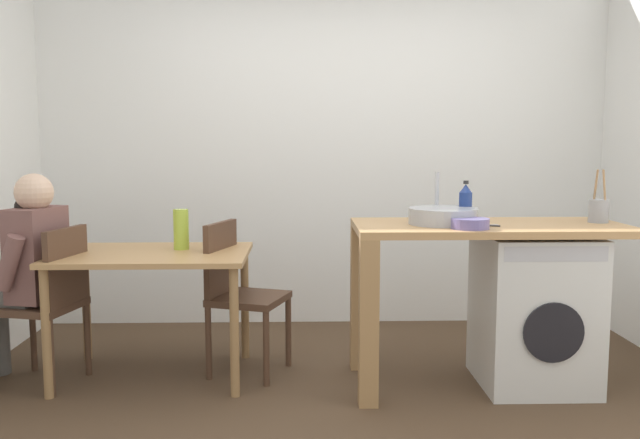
% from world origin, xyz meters
% --- Properties ---
extents(ground_plane, '(5.46, 5.46, 0.00)m').
position_xyz_m(ground_plane, '(0.00, 0.00, 0.00)').
color(ground_plane, '#4C3826').
extents(wall_back, '(4.60, 0.10, 2.70)m').
position_xyz_m(wall_back, '(0.00, 1.75, 1.35)').
color(wall_back, white).
rests_on(wall_back, ground_plane).
extents(dining_table, '(1.10, 0.76, 0.74)m').
position_xyz_m(dining_table, '(-1.03, 0.53, 0.64)').
color(dining_table, tan).
rests_on(dining_table, ground_plane).
extents(chair_person_seat, '(0.48, 0.48, 0.90)m').
position_xyz_m(chair_person_seat, '(-1.58, 0.41, 0.51)').
color(chair_person_seat, '#4C3323').
rests_on(chair_person_seat, ground_plane).
extents(chair_opposite, '(0.51, 0.51, 0.90)m').
position_xyz_m(chair_opposite, '(-0.55, 0.60, 0.51)').
color(chair_opposite, '#4C3323').
rests_on(chair_opposite, ground_plane).
extents(seated_person, '(0.54, 0.54, 1.20)m').
position_xyz_m(seated_person, '(-1.74, 0.45, 0.67)').
color(seated_person, '#595651').
rests_on(seated_person, ground_plane).
extents(kitchen_counter, '(1.50, 0.68, 0.92)m').
position_xyz_m(kitchen_counter, '(0.66, 0.34, 0.76)').
color(kitchen_counter, tan).
rests_on(kitchen_counter, ground_plane).
extents(washing_machine, '(0.60, 0.61, 0.86)m').
position_xyz_m(washing_machine, '(1.14, 0.34, 0.43)').
color(washing_machine, silver).
rests_on(washing_machine, ground_plane).
extents(sink_basin, '(0.38, 0.38, 0.09)m').
position_xyz_m(sink_basin, '(0.61, 0.34, 0.97)').
color(sink_basin, '#9EA0A5').
rests_on(sink_basin, kitchen_counter).
extents(tap, '(0.02, 0.02, 0.28)m').
position_xyz_m(tap, '(0.61, 0.52, 1.06)').
color(tap, '#B2B2B7').
rests_on(tap, kitchen_counter).
extents(bottle_tall_green, '(0.07, 0.07, 0.24)m').
position_xyz_m(bottle_tall_green, '(0.76, 0.43, 1.03)').
color(bottle_tall_green, navy).
rests_on(bottle_tall_green, kitchen_counter).
extents(mixing_bowl, '(0.20, 0.20, 0.05)m').
position_xyz_m(mixing_bowl, '(0.71, 0.14, 0.95)').
color(mixing_bowl, slate).
rests_on(mixing_bowl, kitchen_counter).
extents(utensil_crock, '(0.11, 0.11, 0.30)m').
position_xyz_m(utensil_crock, '(1.50, 0.39, 0.99)').
color(utensil_crock, gray).
rests_on(utensil_crock, kitchen_counter).
extents(vase, '(0.09, 0.09, 0.24)m').
position_xyz_m(vase, '(-0.88, 0.63, 0.86)').
color(vase, '#A8C63D').
rests_on(vase, dining_table).
extents(scissors, '(0.15, 0.06, 0.01)m').
position_xyz_m(scissors, '(0.82, 0.24, 0.92)').
color(scissors, '#B2B2B7').
rests_on(scissors, kitchen_counter).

